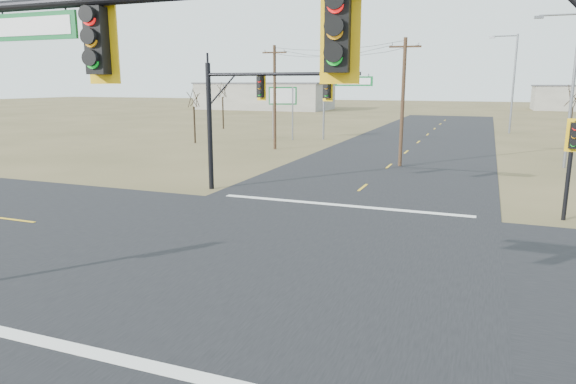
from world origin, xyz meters
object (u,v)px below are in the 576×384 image
(utility_pole_far, at_px, (275,96))
(bare_tree_c, at_px, (574,96))
(mast_arm_far, at_px, (262,99))
(streetlight_b, at_px, (512,78))
(highway_sign, at_px, (283,102))
(streetlight_a, at_px, (570,82))
(streetlight_c, at_px, (326,86))
(bare_tree_b, at_px, (222,90))
(utility_pole_near, at_px, (403,100))
(mast_arm_near, at_px, (366,97))
(bare_tree_a, at_px, (193,98))
(pedestal_signal_ne, at_px, (572,146))

(utility_pole_far, xyz_separation_m, bare_tree_c, (23.95, 9.34, -0.01))
(mast_arm_far, height_order, streetlight_b, streetlight_b)
(highway_sign, height_order, streetlight_a, streetlight_a)
(streetlight_a, bearing_deg, mast_arm_far, -143.83)
(mast_arm_far, xyz_separation_m, highway_sign, (-8.66, 24.58, -1.05))
(highway_sign, bearing_deg, streetlight_c, -0.28)
(streetlight_b, bearing_deg, bare_tree_b, -157.55)
(utility_pole_far, bearing_deg, utility_pole_near, -25.71)
(bare_tree_b, bearing_deg, mast_arm_near, -59.85)
(streetlight_a, relative_size, bare_tree_a, 1.88)
(streetlight_a, height_order, streetlight_c, streetlight_a)
(utility_pole_near, height_order, streetlight_c, streetlight_c)
(streetlight_c, relative_size, bare_tree_a, 1.75)
(bare_tree_a, bearing_deg, streetlight_a, -6.87)
(mast_arm_far, bearing_deg, streetlight_a, 59.54)
(highway_sign, distance_m, bare_tree_a, 8.98)
(mast_arm_far, height_order, highway_sign, mast_arm_far)
(utility_pole_near, relative_size, streetlight_c, 0.91)
(utility_pole_far, distance_m, highway_sign, 7.72)
(mast_arm_near, xyz_separation_m, bare_tree_c, (8.30, 43.76, -0.90))
(streetlight_c, xyz_separation_m, bare_tree_c, (22.06, 0.48, -0.76))
(mast_arm_near, xyz_separation_m, streetlight_b, (3.75, 57.46, 0.72))
(mast_arm_far, relative_size, bare_tree_c, 1.51)
(streetlight_a, bearing_deg, utility_pole_far, 166.55)
(mast_arm_near, xyz_separation_m, highway_sign, (-17.84, 41.78, -1.67))
(pedestal_signal_ne, height_order, utility_pole_far, utility_pole_far)
(highway_sign, bearing_deg, bare_tree_b, 121.83)
(utility_pole_far, relative_size, bare_tree_b, 1.45)
(highway_sign, bearing_deg, utility_pole_far, -93.92)
(mast_arm_near, relative_size, utility_pole_near, 1.27)
(streetlight_b, relative_size, bare_tree_a, 2.03)
(bare_tree_a, relative_size, bare_tree_c, 0.93)
(highway_sign, relative_size, bare_tree_c, 0.91)
(mast_arm_near, xyz_separation_m, bare_tree_a, (-24.61, 35.92, -1.17))
(streetlight_a, height_order, bare_tree_a, streetlight_a)
(highway_sign, relative_size, bare_tree_b, 0.87)
(utility_pole_far, distance_m, bare_tree_a, 9.09)
(utility_pole_near, height_order, streetlight_b, streetlight_b)
(streetlight_a, relative_size, streetlight_b, 0.93)
(pedestal_signal_ne, bearing_deg, streetlight_c, 131.09)
(streetlight_a, bearing_deg, bare_tree_c, 73.20)
(mast_arm_near, bearing_deg, streetlight_b, 79.80)
(utility_pole_far, bearing_deg, mast_arm_near, -65.55)
(streetlight_a, distance_m, streetlight_b, 25.43)
(mast_arm_near, bearing_deg, pedestal_signal_ne, 67.34)
(highway_sign, xyz_separation_m, streetlight_a, (24.27, -9.61, 1.94))
(utility_pole_far, distance_m, streetlight_a, 22.23)
(streetlight_a, distance_m, bare_tree_a, 31.30)
(mast_arm_far, relative_size, highway_sign, 1.67)
(bare_tree_b, bearing_deg, bare_tree_c, -10.56)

